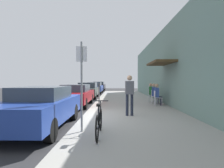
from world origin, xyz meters
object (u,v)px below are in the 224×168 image
at_px(parking_meter, 99,93).
at_px(pedestrian_standing, 130,92).
at_px(parked_car_3, 95,88).
at_px(bicycle_0, 99,122).
at_px(cafe_chair_1, 154,96).
at_px(cafe_chair_0, 157,97).
at_px(cafe_chair_2, 151,94).
at_px(parked_car_0, 41,107).
at_px(seated_patron_2, 152,92).
at_px(seated_patron_0, 158,94).
at_px(parked_car_4, 99,86).
at_px(street_sign, 82,79).
at_px(parked_car_1, 76,95).
at_px(seated_patron_1, 155,93).
at_px(parked_car_2, 88,90).

distance_m(parking_meter, pedestrian_standing, 3.21).
distance_m(parked_car_3, bicycle_0, 17.62).
bearing_deg(cafe_chair_1, bicycle_0, -112.62).
xyz_separation_m(cafe_chair_0, cafe_chair_2, (0.00, 1.90, 0.00)).
distance_m(parked_car_0, cafe_chair_0, 6.94).
bearing_deg(seated_patron_2, seated_patron_0, -90.01).
xyz_separation_m(seated_patron_0, seated_patron_2, (0.00, 1.89, 0.00)).
relative_size(parked_car_4, seated_patron_2, 3.41).
xyz_separation_m(street_sign, cafe_chair_2, (3.44, 7.55, -1.02)).
height_order(seated_patron_2, pedestrian_standing, pedestrian_standing).
xyz_separation_m(parked_car_1, cafe_chair_0, (4.94, -0.58, -0.08)).
distance_m(parked_car_3, cafe_chair_0, 12.45).
bearing_deg(bicycle_0, seated_patron_0, 64.01).
bearing_deg(parking_meter, bicycle_0, -85.08).
bearing_deg(parked_car_4, seated_patron_0, -73.70).
bearing_deg(seated_patron_2, parked_car_1, -165.36).
bearing_deg(pedestrian_standing, street_sign, -122.75).
height_order(parked_car_0, pedestrian_standing, pedestrian_standing).
distance_m(cafe_chair_1, seated_patron_2, 1.02).
bearing_deg(parked_car_0, parked_car_3, 90.00).
xyz_separation_m(cafe_chair_0, seated_patron_2, (0.06, 1.89, 0.19)).
relative_size(parked_car_4, seated_patron_1, 3.41).
bearing_deg(parked_car_4, parked_car_0, -90.00).
distance_m(parked_car_1, cafe_chair_2, 5.11).
bearing_deg(parking_meter, street_sign, -90.54).
relative_size(parked_car_1, seated_patron_2, 3.41).
bearing_deg(parked_car_4, seated_patron_2, -71.80).
xyz_separation_m(parked_car_1, pedestrian_standing, (3.08, -3.79, 0.42)).
bearing_deg(cafe_chair_0, seated_patron_0, -4.96).
bearing_deg(pedestrian_standing, cafe_chair_2, 69.98).
bearing_deg(seated_patron_1, seated_patron_0, -90.04).
relative_size(parked_car_2, parked_car_3, 1.00).
bearing_deg(seated_patron_2, cafe_chair_1, -93.32).
bearing_deg(parked_car_1, pedestrian_standing, -50.89).
distance_m(street_sign, cafe_chair_2, 8.36).
height_order(parked_car_2, bicycle_0, parked_car_2).
xyz_separation_m(parked_car_0, parked_car_2, (-0.00, 10.69, -0.01)).
xyz_separation_m(seated_patron_1, cafe_chair_2, (-0.06, 1.03, -0.19)).
bearing_deg(street_sign, pedestrian_standing, 57.25).
height_order(parked_car_3, seated_patron_1, seated_patron_1).
height_order(parking_meter, bicycle_0, parking_meter).
xyz_separation_m(parked_car_0, seated_patron_0, (5.00, 4.87, 0.08)).
height_order(parked_car_1, bicycle_0, parked_car_1).
xyz_separation_m(parked_car_2, cafe_chair_0, (4.94, -5.81, -0.10)).
bearing_deg(parked_car_3, parked_car_2, -90.00).
height_order(parked_car_4, street_sign, street_sign).
relative_size(cafe_chair_2, seated_patron_2, 0.67).
distance_m(parked_car_1, cafe_chair_0, 4.97).
distance_m(parked_car_1, bicycle_0, 6.96).
bearing_deg(parked_car_4, parking_meter, -84.93).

